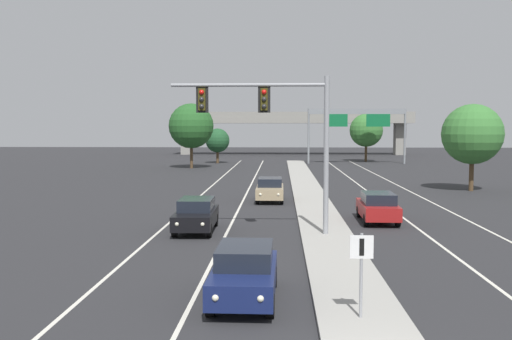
# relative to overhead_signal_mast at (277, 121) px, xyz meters

# --- Properties ---
(median_island) EXTENTS (2.40, 110.00, 0.15)m
(median_island) POSITION_rel_overhead_signal_mast_xyz_m (2.31, 2.43, -5.23)
(median_island) COLOR #9E9B93
(median_island) RESTS_ON ground
(lane_stripe_oncoming_center) EXTENTS (0.14, 100.00, 0.01)m
(lane_stripe_oncoming_center) POSITION_rel_overhead_signal_mast_xyz_m (-2.39, 9.43, -5.30)
(lane_stripe_oncoming_center) COLOR silver
(lane_stripe_oncoming_center) RESTS_ON ground
(lane_stripe_receding_center) EXTENTS (0.14, 100.00, 0.01)m
(lane_stripe_receding_center) POSITION_rel_overhead_signal_mast_xyz_m (7.01, 9.43, -5.30)
(lane_stripe_receding_center) COLOR silver
(lane_stripe_receding_center) RESTS_ON ground
(edge_stripe_left) EXTENTS (0.14, 100.00, 0.01)m
(edge_stripe_left) POSITION_rel_overhead_signal_mast_xyz_m (-5.69, 9.43, -5.30)
(edge_stripe_left) COLOR silver
(edge_stripe_left) RESTS_ON ground
(edge_stripe_right) EXTENTS (0.14, 100.00, 0.01)m
(edge_stripe_right) POSITION_rel_overhead_signal_mast_xyz_m (10.31, 9.43, -5.30)
(edge_stripe_right) COLOR silver
(edge_stripe_right) RESTS_ON ground
(overhead_signal_mast) EXTENTS (7.19, 0.44, 7.20)m
(overhead_signal_mast) POSITION_rel_overhead_signal_mast_xyz_m (0.00, 0.00, 0.00)
(overhead_signal_mast) COLOR gray
(overhead_signal_mast) RESTS_ON median_island
(median_sign_post) EXTENTS (0.60, 0.10, 2.20)m
(median_sign_post) POSITION_rel_overhead_signal_mast_xyz_m (2.24, -11.68, -3.72)
(median_sign_post) COLOR gray
(median_sign_post) RESTS_ON median_island
(car_oncoming_navy) EXTENTS (1.87, 4.49, 1.58)m
(car_oncoming_navy) POSITION_rel_overhead_signal_mast_xyz_m (-0.88, -9.77, -4.49)
(car_oncoming_navy) COLOR #141E4C
(car_oncoming_navy) RESTS_ON ground
(car_oncoming_black) EXTENTS (1.88, 4.49, 1.58)m
(car_oncoming_black) POSITION_rel_overhead_signal_mast_xyz_m (-3.91, 1.24, -4.49)
(car_oncoming_black) COLOR black
(car_oncoming_black) RESTS_ON ground
(car_oncoming_tan) EXTENTS (1.82, 4.47, 1.58)m
(car_oncoming_tan) POSITION_rel_overhead_signal_mast_xyz_m (-0.53, 12.69, -4.49)
(car_oncoming_tan) COLOR tan
(car_oncoming_tan) RESTS_ON ground
(car_receding_red) EXTENTS (1.89, 4.50, 1.58)m
(car_receding_red) POSITION_rel_overhead_signal_mast_xyz_m (5.34, 4.35, -4.49)
(car_receding_red) COLOR maroon
(car_receding_red) RESTS_ON ground
(highway_sign_gantry) EXTENTS (13.28, 0.42, 7.50)m
(highway_sign_gantry) POSITION_rel_overhead_signal_mast_xyz_m (10.51, 52.78, 0.86)
(highway_sign_gantry) COLOR gray
(highway_sign_gantry) RESTS_ON ground
(overpass_bridge) EXTENTS (42.40, 6.40, 7.65)m
(overpass_bridge) POSITION_rel_overhead_signal_mast_xyz_m (2.31, 78.13, 0.48)
(overpass_bridge) COLOR gray
(overpass_bridge) RESTS_ON ground
(tree_far_right_a) EXTENTS (4.73, 4.73, 6.84)m
(tree_far_right_a) POSITION_rel_overhead_signal_mast_xyz_m (15.19, 19.62, -0.84)
(tree_far_right_a) COLOR #4C3823
(tree_far_right_a) RESTS_ON ground
(tree_far_right_c) EXTENTS (4.78, 4.78, 6.92)m
(tree_far_right_c) POSITION_rel_overhead_signal_mast_xyz_m (12.53, 57.72, -0.79)
(tree_far_right_c) COLOR #4C3823
(tree_far_right_c) RESTS_ON ground
(tree_far_left_a) EXTENTS (5.43, 5.43, 7.86)m
(tree_far_left_a) POSITION_rel_overhead_signal_mast_xyz_m (-10.61, 43.23, -0.17)
(tree_far_left_a) COLOR #4C3823
(tree_far_left_a) RESTS_ON ground
(tree_far_left_c) EXTENTS (3.32, 3.32, 4.81)m
(tree_far_left_c) POSITION_rel_overhead_signal_mast_xyz_m (-8.52, 53.20, -2.17)
(tree_far_left_c) COLOR #4C3823
(tree_far_left_c) RESTS_ON ground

